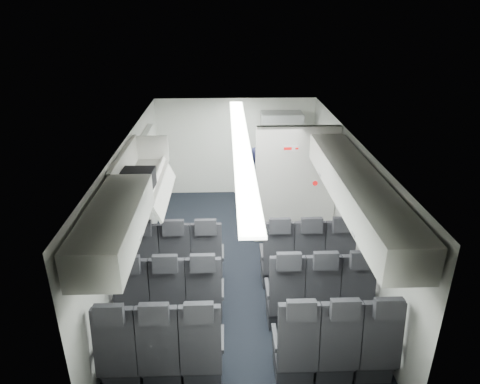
{
  "coord_description": "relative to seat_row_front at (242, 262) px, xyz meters",
  "views": [
    {
      "loc": [
        -0.23,
        -5.97,
        3.98
      ],
      "look_at": [
        0.0,
        0.4,
        1.15
      ],
      "focal_mm": 32.0,
      "sensor_mm": 36.0,
      "label": 1
    }
  ],
  "objects": [
    {
      "name": "seat_row_mid",
      "position": [
        0.0,
        -0.9,
        0.0
      ],
      "size": [
        3.33,
        0.56,
        1.24
      ],
      "color": "black",
      "rests_on": "cabin_shell"
    },
    {
      "name": "overhead_bin_right_front",
      "position": [
        1.4,
        0.28,
        1.46
      ],
      "size": [
        0.53,
        1.7,
        0.4
      ],
      "color": "silver",
      "rests_on": "cabin_shell"
    },
    {
      "name": "overhead_bin_left_rear",
      "position": [
        -1.4,
        -1.47,
        1.46
      ],
      "size": [
        0.53,
        1.8,
        0.4
      ],
      "color": "silver",
      "rests_on": "cabin_shell"
    },
    {
      "name": "seat_row_rear",
      "position": [
        0.0,
        -1.8,
        0.0
      ],
      "size": [
        3.33,
        0.56,
        1.24
      ],
      "color": "black",
      "rests_on": "cabin_shell"
    },
    {
      "name": "overhead_bin_right_rear",
      "position": [
        1.4,
        -1.47,
        1.46
      ],
      "size": [
        0.53,
        1.8,
        0.4
      ],
      "color": "silver",
      "rests_on": "cabin_shell"
    },
    {
      "name": "cabin_shell",
      "position": [
        0.0,
        0.53,
        0.72
      ],
      "size": [
        3.41,
        6.01,
        2.16
      ],
      "color": "black",
      "rests_on": "ground"
    },
    {
      "name": "bulkhead_partition",
      "position": [
        0.98,
        1.33,
        0.67
      ],
      "size": [
        1.4,
        0.15,
        2.13
      ],
      "color": "silver",
      "rests_on": "cabin_shell"
    },
    {
      "name": "boarding_door",
      "position": [
        -1.64,
        2.09,
        0.55
      ],
      "size": [
        0.12,
        1.27,
        1.86
      ],
      "color": "silver",
      "rests_on": "cabin_shell"
    },
    {
      "name": "flight_attendant",
      "position": [
        0.39,
        1.91,
        0.41
      ],
      "size": [
        0.56,
        0.68,
        1.62
      ],
      "primitive_type": "imported",
      "rotation": [
        0.0,
        0.0,
        1.9
      ],
      "color": "black",
      "rests_on": "ground"
    },
    {
      "name": "seat_row_front",
      "position": [
        0.0,
        0.0,
        0.0
      ],
      "size": [
        3.33,
        0.56,
        1.24
      ],
      "color": "black",
      "rests_on": "cabin_shell"
    },
    {
      "name": "carry_on_bag",
      "position": [
        -1.4,
        -0.05,
        1.41
      ],
      "size": [
        0.43,
        0.31,
        0.25
      ],
      "primitive_type": "cube",
      "rotation": [
        0.0,
        0.0,
        -0.03
      ],
      "color": "black",
      "rests_on": "overhead_bin_left_front_open"
    },
    {
      "name": "papers",
      "position": [
        0.58,
        1.86,
        0.64
      ],
      "size": [
        0.2,
        0.04,
        0.14
      ],
      "primitive_type": "cube",
      "rotation": [
        0.0,
        0.0,
        -0.11
      ],
      "color": "white",
      "rests_on": "flight_attendant"
    },
    {
      "name": "overhead_bin_left_front_open",
      "position": [
        -1.44,
        0.28,
        1.33
      ],
      "size": [
        0.64,
        1.7,
        0.72
      ],
      "color": "#9E9E93",
      "rests_on": "cabin_shell"
    },
    {
      "name": "galley_unit",
      "position": [
        0.95,
        3.25,
        0.55
      ],
      "size": [
        0.85,
        0.52,
        1.9
      ],
      "color": "#939399",
      "rests_on": "cabin_shell"
    }
  ]
}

